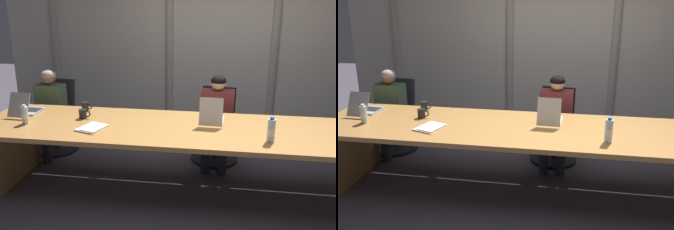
{
  "view_description": "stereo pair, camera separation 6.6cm",
  "coord_description": "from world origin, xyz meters",
  "views": [
    {
      "loc": [
        0.1,
        -3.78,
        2.14
      ],
      "look_at": [
        -0.49,
        0.08,
        0.85
      ],
      "focal_mm": 40.94,
      "sensor_mm": 36.0,
      "label": 1
    },
    {
      "loc": [
        0.16,
        -3.77,
        2.14
      ],
      "look_at": [
        -0.49,
        0.08,
        0.85
      ],
      "focal_mm": 40.94,
      "sensor_mm": 36.0,
      "label": 2
    }
  ],
  "objects": [
    {
      "name": "ground_plane",
      "position": [
        0.0,
        0.0,
        0.0
      ],
      "size": [
        13.45,
        13.45,
        0.0
      ],
      "primitive_type": "plane",
      "color": "#47424C"
    },
    {
      "name": "conference_table",
      "position": [
        0.0,
        0.0,
        0.62
      ],
      "size": [
        5.04,
        1.12,
        0.75
      ],
      "color": "#B77F42",
      "rests_on": "ground_plane"
    },
    {
      "name": "curtain_backdrop",
      "position": [
        -0.0,
        2.07,
        1.51
      ],
      "size": [
        6.72,
        0.17,
        3.02
      ],
      "color": "beige",
      "rests_on": "ground_plane"
    },
    {
      "name": "laptop_left_end",
      "position": [
        -2.18,
        0.19,
        0.8
      ],
      "size": [
        0.27,
        0.45,
        0.28
      ],
      "rotation": [
        0.0,
        0.0,
        1.51
      ],
      "color": "#A8ADB7",
      "rests_on": "conference_table"
    },
    {
      "name": "laptop_left_mid",
      "position": [
        -0.03,
        0.19,
        0.81
      ],
      "size": [
        0.27,
        0.4,
        0.31
      ],
      "rotation": [
        0.0,
        0.0,
        1.52
      ],
      "color": "beige",
      "rests_on": "conference_table"
    },
    {
      "name": "office_chair_left_end",
      "position": [
        -2.18,
        0.92,
        0.36
      ],
      "size": [
        0.6,
        0.6,
        0.96
      ],
      "rotation": [
        0.0,
        0.0,
        -1.66
      ],
      "color": "#2D2D38",
      "rests_on": "ground_plane"
    },
    {
      "name": "office_chair_left_mid",
      "position": [
        0.01,
        0.91,
        0.35
      ],
      "size": [
        0.6,
        0.6,
        0.93
      ],
      "rotation": [
        0.0,
        0.0,
        -1.69
      ],
      "color": "black",
      "rests_on": "ground_plane"
    },
    {
      "name": "person_left_end",
      "position": [
        -2.2,
        0.75,
        0.65
      ],
      "size": [
        0.41,
        0.57,
        1.13
      ],
      "rotation": [
        0.0,
        0.0,
        -1.65
      ],
      "color": "#4C6B4C",
      "rests_on": "ground_plane"
    },
    {
      "name": "person_left_mid",
      "position": [
        0.02,
        0.75,
        0.65
      ],
      "size": [
        0.43,
        0.56,
        1.13
      ],
      "rotation": [
        0.0,
        0.0,
        -1.61
      ],
      "color": "brown",
      "rests_on": "ground_plane"
    },
    {
      "name": "water_bottle_primary",
      "position": [
        -2.02,
        -0.15,
        0.85
      ],
      "size": [
        0.07,
        0.07,
        0.21
      ],
      "color": "silver",
      "rests_on": "conference_table"
    },
    {
      "name": "water_bottle_secondary",
      "position": [
        0.55,
        -0.27,
        0.86
      ],
      "size": [
        0.08,
        0.08,
        0.25
      ],
      "color": "silver",
      "rests_on": "conference_table"
    },
    {
      "name": "coffee_mug_near",
      "position": [
        -1.54,
        0.41,
        0.8
      ],
      "size": [
        0.13,
        0.08,
        0.1
      ],
      "color": "black",
      "rests_on": "conference_table"
    },
    {
      "name": "coffee_mug_far",
      "position": [
        -1.47,
        0.13,
        0.8
      ],
      "size": [
        0.13,
        0.09,
        0.1
      ],
      "color": "black",
      "rests_on": "conference_table"
    },
    {
      "name": "spiral_notepad",
      "position": [
        -1.26,
        -0.19,
        0.76
      ],
      "size": [
        0.31,
        0.36,
        0.03
      ],
      "rotation": [
        0.0,
        0.0,
        -0.34
      ],
      "color": "silver",
      "rests_on": "conference_table"
    }
  ]
}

